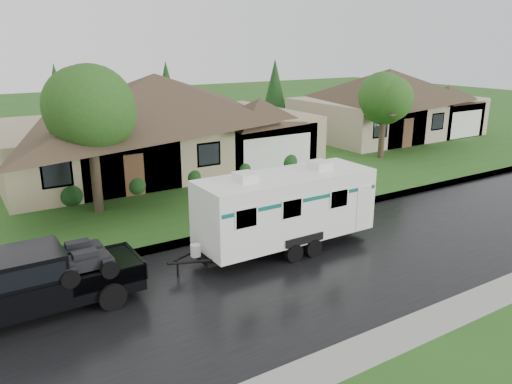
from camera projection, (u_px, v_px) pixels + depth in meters
ground at (251, 255)px, 18.35m from camera, size 140.00×140.00×0.00m
road at (283, 275)px, 16.73m from camera, size 140.00×8.00×0.01m
curb at (222, 234)px, 20.15m from camera, size 140.00×0.50×0.15m
lawn at (123, 169)px, 30.47m from camera, size 140.00×26.00×0.15m
house_main at (162, 110)px, 29.69m from camera, size 19.44×10.80×6.90m
house_neighbor at (392, 96)px, 40.37m from camera, size 15.12×9.72×6.45m
tree_left_green at (89, 108)px, 21.31m from camera, size 4.04×4.04×6.68m
tree_right_green at (384, 101)px, 32.03m from camera, size 3.26×3.26×5.40m
shrub_row at (192, 175)px, 26.71m from camera, size 13.60×1.00×1.00m
pickup_truck at (32, 280)px, 14.12m from camera, size 5.79×2.20×1.93m
travel_trailer at (286, 206)px, 18.43m from camera, size 7.14×2.51×3.20m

